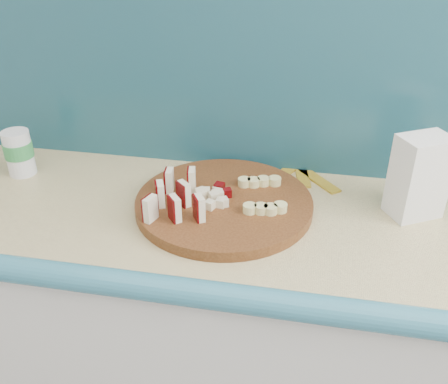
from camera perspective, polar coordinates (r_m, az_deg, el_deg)
kitchen_counter at (r=1.55m, az=5.92°, el=-17.41°), size 2.20×0.63×0.91m
backsplash at (r=1.41m, az=8.63°, el=11.68°), size 2.20×0.02×0.50m
cutting_board at (r=1.29m, az=0.00°, el=-1.31°), size 0.55×0.55×0.03m
apple_wedges at (r=1.24m, az=-5.59°, el=-0.43°), size 0.14×0.20×0.06m
apple_chunks at (r=1.28m, az=-1.32°, el=-0.36°), size 0.07×0.07×0.02m
banana_slices at (r=1.29m, az=4.38°, el=-0.28°), size 0.15×0.19×0.02m
flour_bag at (r=1.32m, az=21.40°, el=1.63°), size 0.15×0.14×0.21m
canister at (r=1.55m, az=-22.41°, el=4.25°), size 0.08×0.08×0.13m
banana_peel at (r=1.46m, az=8.74°, el=1.76°), size 0.22×0.18×0.01m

